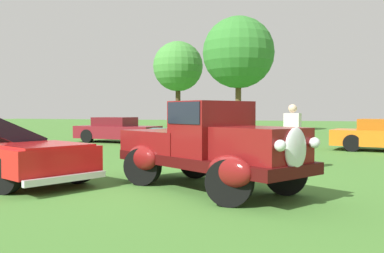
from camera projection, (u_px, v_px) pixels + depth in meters
The scene contains 8 objects.
ground_plane at pixel (188, 187), 8.39m from camera, with size 120.00×120.00×0.00m, color #42752D.
feature_pickup_truck at pixel (209, 145), 8.07m from camera, with size 4.35×3.33×1.70m.
neighbor_convertible at pixel (17, 155), 8.95m from camera, with size 4.44×3.10×1.40m.
show_car_burgundy at pixel (117, 130), 20.35m from camera, with size 4.12×1.87×1.22m.
show_car_teal at pixel (196, 134), 16.91m from camera, with size 4.17×2.51×1.22m.
spectator_near_truck at pixel (292, 134), 10.79m from camera, with size 0.44×0.31×1.69m.
treeline_far_left at pixel (178, 67), 37.13m from camera, with size 4.41×4.41×7.70m.
treeline_mid_left at pixel (238, 53), 31.80m from camera, with size 5.44×5.44×8.70m.
Camera 1 is at (2.96, -7.79, 1.51)m, focal length 39.25 mm.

